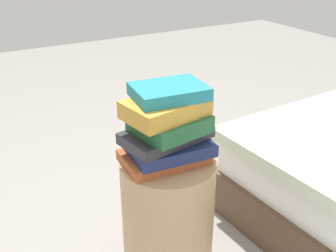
{
  "coord_description": "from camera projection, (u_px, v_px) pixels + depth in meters",
  "views": [
    {
      "loc": [
        0.6,
        1.06,
        1.3
      ],
      "look_at": [
        0.0,
        0.0,
        0.71
      ],
      "focal_mm": 43.78,
      "sensor_mm": 36.0,
      "label": 1
    }
  ],
  "objects": [
    {
      "name": "side_table",
      "position": [
        168.0,
        228.0,
        1.54
      ],
      "size": [
        0.34,
        0.34,
        0.57
      ],
      "primitive_type": "cylinder",
      "color": "tan",
      "rests_on": "ground_plane"
    },
    {
      "name": "book_rust",
      "position": [
        164.0,
        157.0,
        1.41
      ],
      "size": [
        0.3,
        0.19,
        0.04
      ],
      "primitive_type": "cube",
      "rotation": [
        0.0,
        0.0,
        -0.05
      ],
      "color": "#994723",
      "rests_on": "side_table"
    },
    {
      "name": "book_navy",
      "position": [
        169.0,
        146.0,
        1.39
      ],
      "size": [
        0.29,
        0.22,
        0.04
      ],
      "primitive_type": "cube",
      "rotation": [
        0.0,
        0.0,
        -0.08
      ],
      "color": "#19234C",
      "rests_on": "book_rust"
    },
    {
      "name": "book_charcoal",
      "position": [
        167.0,
        135.0,
        1.38
      ],
      "size": [
        0.32,
        0.22,
        0.04
      ],
      "primitive_type": "cube",
      "rotation": [
        0.0,
        0.0,
        0.16
      ],
      "color": "#28282D",
      "rests_on": "book_navy"
    },
    {
      "name": "book_forest",
      "position": [
        170.0,
        124.0,
        1.35
      ],
      "size": [
        0.25,
        0.23,
        0.06
      ],
      "primitive_type": "cube",
      "rotation": [
        0.0,
        0.0,
        0.16
      ],
      "color": "#1E512D",
      "rests_on": "book_charcoal"
    },
    {
      "name": "book_ochre",
      "position": [
        165.0,
        107.0,
        1.32
      ],
      "size": [
        0.29,
        0.21,
        0.06
      ],
      "primitive_type": "cube",
      "rotation": [
        0.0,
        0.0,
        0.17
      ],
      "color": "#B7842D",
      "rests_on": "book_forest"
    },
    {
      "name": "book_teal",
      "position": [
        169.0,
        91.0,
        1.32
      ],
      "size": [
        0.25,
        0.2,
        0.04
      ],
      "primitive_type": "cube",
      "rotation": [
        0.0,
        0.0,
        -0.11
      ],
      "color": "#1E727F",
      "rests_on": "book_ochre"
    }
  ]
}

